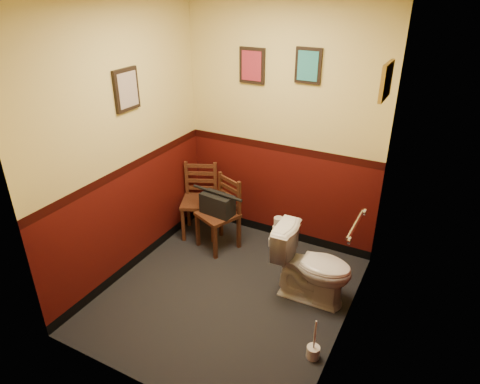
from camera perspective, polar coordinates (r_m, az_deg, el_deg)
floor at (r=4.28m, az=-1.60°, el=-13.40°), size 2.20×2.40×0.00m
wall_back at (r=4.58m, az=5.61°, el=8.68°), size 2.20×0.00×2.70m
wall_front at (r=2.71m, az=-14.52°, el=-5.63°), size 2.20×0.00×2.70m
wall_left at (r=4.18m, az=-15.19°, el=6.09°), size 0.00×2.40×2.70m
wall_right at (r=3.22m, az=15.45°, el=-0.32°), size 0.00×2.40×2.70m
grab_bar at (r=3.63m, az=15.17°, el=-4.26°), size 0.05×0.56×0.06m
framed_print_back_a at (r=4.55m, az=1.62°, el=16.49°), size 0.28×0.04×0.36m
framed_print_back_b at (r=4.32m, az=9.08°, el=16.29°), size 0.26×0.04×0.34m
framed_print_left at (r=4.10m, az=-14.87°, el=13.05°), size 0.04×0.30×0.38m
framed_print_right at (r=3.56m, az=18.90°, el=13.84°), size 0.04×0.34×0.28m
toilet at (r=4.08m, az=9.66°, el=-9.71°), size 0.75×0.43×0.72m
toilet_brush at (r=3.72m, az=9.73°, el=-20.21°), size 0.11×0.11×0.39m
chair_left at (r=5.02m, az=-5.36°, el=-1.10°), size 0.52×0.52×0.85m
chair_right at (r=4.75m, az=-2.63°, el=-2.90°), size 0.50×0.50×0.83m
handbag at (r=4.66m, az=-3.03°, el=-1.61°), size 0.38×0.22×0.27m
tp_stack at (r=4.85m, az=5.04°, el=-5.75°), size 0.22×0.13×0.38m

